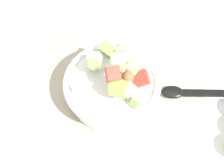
# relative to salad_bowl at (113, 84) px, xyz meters

# --- Properties ---
(ground_plane) EXTENTS (2.40, 2.40, 0.00)m
(ground_plane) POSITION_rel_salad_bowl_xyz_m (0.02, -0.01, -0.04)
(ground_plane) COLOR silver
(placemat) EXTENTS (0.50, 0.36, 0.01)m
(placemat) POSITION_rel_salad_bowl_xyz_m (0.02, -0.01, -0.04)
(placemat) COLOR tan
(placemat) RESTS_ON ground_plane
(salad_bowl) EXTENTS (0.23, 0.23, 0.12)m
(salad_bowl) POSITION_rel_salad_bowl_xyz_m (0.00, 0.00, 0.00)
(salad_bowl) COLOR white
(salad_bowl) RESTS_ON placemat
(serving_spoon) EXTENTS (0.23, 0.07, 0.01)m
(serving_spoon) POSITION_rel_salad_bowl_xyz_m (-0.20, -0.03, -0.03)
(serving_spoon) COLOR black
(serving_spoon) RESTS_ON placemat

